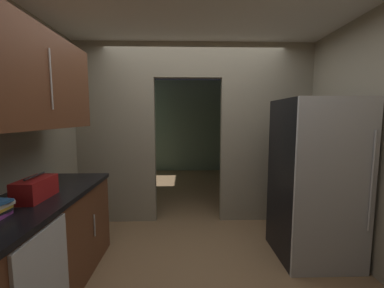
# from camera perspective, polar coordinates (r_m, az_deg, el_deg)

# --- Properties ---
(ground) EXTENTS (20.00, 20.00, 0.00)m
(ground) POSITION_cam_1_polar(r_m,az_deg,el_deg) (2.71, 1.68, -28.11)
(ground) COLOR brown
(kitchen_overhead_slab) EXTENTS (3.77, 6.61, 0.06)m
(kitchen_overhead_slab) POSITION_cam_1_polar(r_m,az_deg,el_deg) (2.84, 1.37, 28.41)
(kitchen_overhead_slab) COLOR silver
(kitchen_partition) EXTENTS (3.37, 0.12, 2.57)m
(kitchen_partition) POSITION_cam_1_polar(r_m,az_deg,el_deg) (3.55, 1.02, 3.46)
(kitchen_partition) COLOR gray
(kitchen_partition) RESTS_ON ground
(adjoining_room_shell) EXTENTS (3.37, 3.52, 2.57)m
(adjoining_room_shell) POSITION_cam_1_polar(r_m,az_deg,el_deg) (5.85, -0.26, 3.83)
(adjoining_room_shell) COLOR slate
(adjoining_room_shell) RESTS_ON ground
(refrigerator) EXTENTS (0.77, 0.77, 1.72)m
(refrigerator) POSITION_cam_1_polar(r_m,az_deg,el_deg) (2.96, 26.79, -7.52)
(refrigerator) COLOR black
(refrigerator) RESTS_ON ground
(lower_cabinet_run) EXTENTS (0.66, 1.71, 0.88)m
(lower_cabinet_run) POSITION_cam_1_polar(r_m,az_deg,el_deg) (2.56, -32.12, -19.95)
(lower_cabinet_run) COLOR brown
(lower_cabinet_run) RESTS_ON ground
(upper_cabinet_counterside) EXTENTS (0.36, 1.54, 0.78)m
(upper_cabinet_counterside) POSITION_cam_1_polar(r_m,az_deg,el_deg) (2.33, -34.12, 12.48)
(upper_cabinet_counterside) COLOR brown
(boombox) EXTENTS (0.19, 0.36, 0.19)m
(boombox) POSITION_cam_1_polar(r_m,az_deg,el_deg) (2.33, -32.83, -8.79)
(boombox) COLOR maroon
(boombox) RESTS_ON lower_cabinet_run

